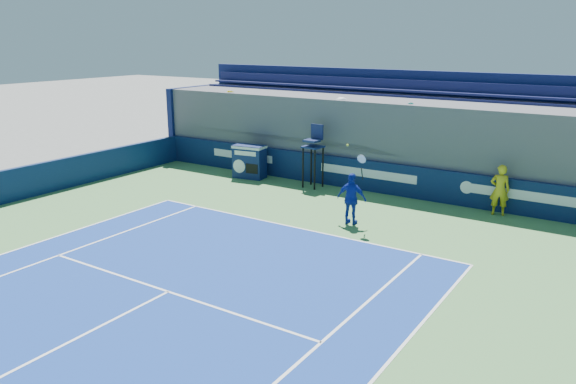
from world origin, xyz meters
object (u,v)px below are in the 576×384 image
Objects in this scene: match_clock at (249,161)px; umpire_chair at (314,149)px; tennis_player at (352,199)px; ball_person at (500,190)px.

umpire_chair is at bearing 3.14° from match_clock.
umpire_chair is 4.71m from tennis_player.
ball_person is 7.04m from umpire_chair.
umpire_chair is (3.02, 0.17, 0.79)m from match_clock.
match_clock is 0.55× the size of tennis_player.
ball_person is 0.67× the size of tennis_player.
tennis_player is at bearing -44.27° from umpire_chair.
tennis_player is (-3.66, -3.53, -0.03)m from ball_person.
match_clock is at bearing -176.86° from umpire_chair.
tennis_player is at bearing 29.08° from ball_person.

